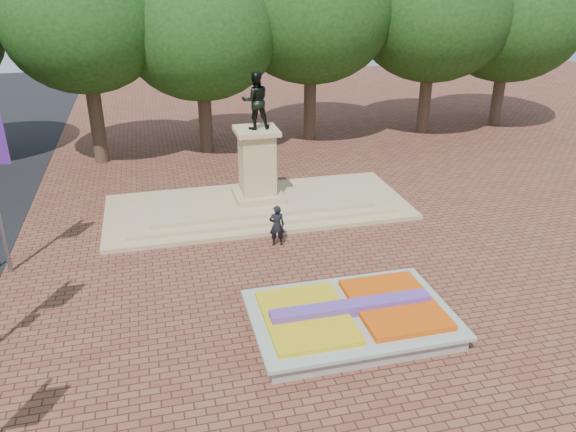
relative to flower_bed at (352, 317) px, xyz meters
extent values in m
plane|color=brown|center=(-1.03, 2.00, -0.38)|extent=(90.00, 90.00, 0.00)
cube|color=gray|center=(-0.03, 0.00, -0.15)|extent=(6.00, 4.00, 0.45)
cube|color=#A6B2A2|center=(-0.03, 0.00, 0.12)|extent=(6.30, 4.30, 0.12)
cube|color=orange|center=(1.42, 0.00, 0.25)|extent=(2.60, 3.40, 0.22)
cube|color=yellow|center=(-1.48, 0.00, 0.24)|extent=(2.60, 3.40, 0.18)
cube|color=#4D3591|center=(-0.03, 0.00, 0.34)|extent=(5.20, 0.55, 0.38)
cube|color=tan|center=(-1.03, 10.00, -0.28)|extent=(14.00, 6.00, 0.20)
cube|color=tan|center=(-1.03, 10.00, -0.08)|extent=(12.00, 5.00, 0.20)
cube|color=tan|center=(-1.03, 10.00, 0.12)|extent=(10.00, 4.00, 0.20)
cube|color=tan|center=(-1.03, 10.00, 0.37)|extent=(2.20, 2.20, 0.30)
cube|color=tan|center=(-1.03, 10.00, 1.92)|extent=(1.50, 1.50, 2.80)
cube|color=tan|center=(-1.03, 10.00, 3.42)|extent=(1.90, 1.90, 0.20)
imported|color=black|center=(-1.03, 10.00, 4.77)|extent=(1.22, 0.95, 2.50)
cylinder|color=#3B2D20|center=(-9.03, 20.00, 1.62)|extent=(0.80, 0.80, 4.00)
ellipsoid|color=#12340E|center=(-9.03, 20.00, 6.32)|extent=(8.80, 8.80, 7.48)
cylinder|color=#3B2D20|center=(-2.03, 20.00, 1.62)|extent=(0.80, 0.80, 4.00)
ellipsoid|color=#12340E|center=(-2.03, 20.00, 6.32)|extent=(8.80, 8.80, 7.48)
cylinder|color=#3B2D20|center=(4.97, 20.00, 1.62)|extent=(0.80, 0.80, 4.00)
ellipsoid|color=#12340E|center=(4.97, 20.00, 6.32)|extent=(8.80, 8.80, 7.48)
cylinder|color=#3B2D20|center=(11.97, 20.00, 1.62)|extent=(0.80, 0.80, 4.00)
ellipsoid|color=#12340E|center=(11.97, 20.00, 6.32)|extent=(8.80, 8.80, 7.48)
cylinder|color=#3B2D20|center=(18.97, 20.00, 1.62)|extent=(0.80, 0.80, 4.00)
ellipsoid|color=#12340E|center=(18.97, 20.00, 6.32)|extent=(8.80, 8.80, 7.48)
imported|color=black|center=(-1.00, 6.18, 0.50)|extent=(0.67, 0.47, 1.76)
camera|label=1|loc=(-5.57, -13.92, 10.19)|focal=35.00mm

